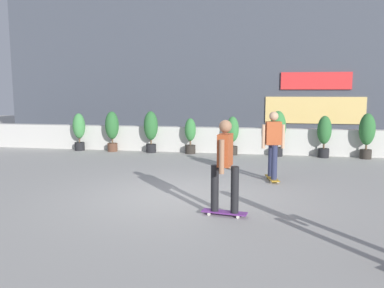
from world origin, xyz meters
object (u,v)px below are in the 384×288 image
(potted_plant_2, at_px, (151,129))
(potted_plant_7, at_px, (367,133))
(potted_plant_0, at_px, (79,129))
(potted_plant_3, at_px, (190,134))
(skater_by_wall_left, at_px, (273,143))
(skater_foreground, at_px, (225,163))
(potted_plant_6, at_px, (324,134))
(potted_plant_4, at_px, (233,133))
(potted_plant_1, at_px, (112,128))
(potted_plant_5, at_px, (278,130))

(potted_plant_2, height_order, potted_plant_7, potted_plant_2)
(potted_plant_0, distance_m, potted_plant_3, 4.18)
(skater_by_wall_left, bearing_deg, skater_foreground, -106.76)
(potted_plant_6, bearing_deg, potted_plant_4, 180.00)
(potted_plant_1, height_order, skater_by_wall_left, skater_by_wall_left)
(potted_plant_4, distance_m, potted_plant_5, 1.53)
(potted_plant_2, bearing_deg, potted_plant_3, 0.00)
(potted_plant_1, relative_size, skater_by_wall_left, 0.86)
(potted_plant_2, xyz_separation_m, potted_plant_7, (7.24, 0.00, -0.00))
(potted_plant_1, height_order, potted_plant_4, potted_plant_1)
(potted_plant_2, relative_size, potted_plant_7, 1.00)
(potted_plant_4, height_order, skater_by_wall_left, skater_by_wall_left)
(potted_plant_4, bearing_deg, potted_plant_7, -0.00)
(potted_plant_3, xyz_separation_m, skater_by_wall_left, (2.75, -3.77, 0.27))
(potted_plant_2, bearing_deg, potted_plant_4, 0.00)
(potted_plant_1, distance_m, potted_plant_5, 5.89)
(potted_plant_4, xyz_separation_m, skater_by_wall_left, (1.28, -3.77, 0.20))
(potted_plant_1, height_order, potted_plant_6, potted_plant_1)
(potted_plant_5, bearing_deg, potted_plant_0, 180.00)
(potted_plant_2, bearing_deg, potted_plant_0, 180.00)
(potted_plant_4, relative_size, skater_foreground, 0.78)
(potted_plant_0, height_order, skater_foreground, skater_foreground)
(potted_plant_1, height_order, potted_plant_7, potted_plant_7)
(potted_plant_0, relative_size, potted_plant_5, 0.90)
(potted_plant_5, relative_size, skater_foreground, 0.90)
(potted_plant_0, height_order, potted_plant_3, potted_plant_0)
(potted_plant_3, height_order, potted_plant_7, potted_plant_7)
(potted_plant_5, xyz_separation_m, potted_plant_7, (2.82, -0.00, -0.04))
(potted_plant_1, relative_size, potted_plant_6, 1.05)
(potted_plant_0, bearing_deg, potted_plant_6, -0.00)
(potted_plant_1, xyz_separation_m, potted_plant_2, (1.46, -0.00, 0.02))
(potted_plant_7, height_order, skater_by_wall_left, skater_by_wall_left)
(potted_plant_3, height_order, potted_plant_5, potted_plant_5)
(potted_plant_1, bearing_deg, potted_plant_5, 0.00)
(potted_plant_1, distance_m, potted_plant_3, 2.90)
(potted_plant_4, bearing_deg, skater_by_wall_left, -71.28)
(skater_foreground, bearing_deg, potted_plant_5, 80.49)
(potted_plant_1, relative_size, potted_plant_3, 1.17)
(potted_plant_0, bearing_deg, skater_by_wall_left, -28.55)
(potted_plant_4, bearing_deg, potted_plant_6, -0.00)
(potted_plant_2, bearing_deg, skater_foreground, -63.77)
(potted_plant_2, xyz_separation_m, potted_plant_5, (4.42, 0.00, 0.04))
(potted_plant_5, bearing_deg, potted_plant_7, -0.00)
(potted_plant_3, bearing_deg, potted_plant_5, 0.00)
(potted_plant_5, height_order, potted_plant_6, potted_plant_5)
(potted_plant_3, bearing_deg, potted_plant_7, -0.00)
(potted_plant_5, bearing_deg, potted_plant_1, 180.00)
(potted_plant_1, relative_size, potted_plant_4, 1.10)
(potted_plant_3, height_order, skater_foreground, skater_foreground)
(potted_plant_0, distance_m, potted_plant_1, 1.29)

